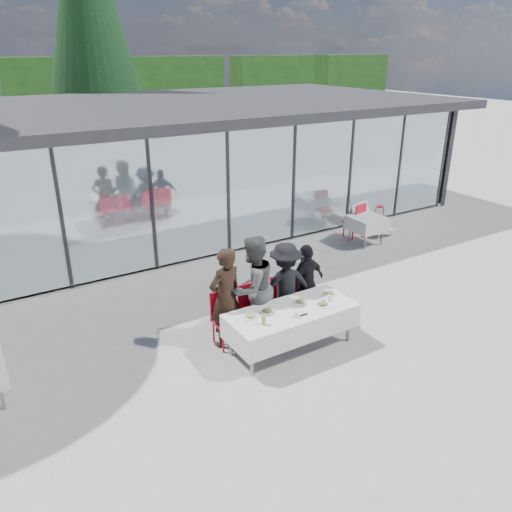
{
  "coord_description": "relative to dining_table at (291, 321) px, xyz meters",
  "views": [
    {
      "loc": [
        -4.54,
        -6.37,
        4.83
      ],
      "look_at": [
        0.1,
        1.2,
        1.14
      ],
      "focal_mm": 35.0,
      "sensor_mm": 36.0,
      "label": 1
    }
  ],
  "objects": [
    {
      "name": "spare_chair_a",
      "position": [
        6.26,
        4.58,
        -0.0
      ],
      "size": [
        0.62,
        0.62,
        0.97
      ],
      "color": "red",
      "rests_on": "ground"
    },
    {
      "name": "conifer_tree",
      "position": [
        0.63,
        13.33,
        5.45
      ],
      "size": [
        4.0,
        4.0,
        10.5
      ],
      "color": "#382316",
      "rests_on": "ground"
    },
    {
      "name": "dining_table",
      "position": [
        0.0,
        0.0,
        0.0
      ],
      "size": [
        2.26,
        0.96,
        0.75
      ],
      "color": "silver",
      "rests_on": "ground"
    },
    {
      "name": "diner_chair_a",
      "position": [
        -0.89,
        0.75,
        -0.0
      ],
      "size": [
        0.44,
        0.44,
        0.97
      ],
      "color": "red",
      "rests_on": "ground"
    },
    {
      "name": "pavilion",
      "position": [
        2.13,
        8.5,
        1.61
      ],
      "size": [
        14.8,
        8.8,
        3.44
      ],
      "color": "gray",
      "rests_on": "ground"
    },
    {
      "name": "plate_c",
      "position": [
        0.28,
        0.11,
        0.24
      ],
      "size": [
        0.26,
        0.26,
        0.07
      ],
      "color": "silver",
      "rests_on": "dining_table"
    },
    {
      "name": "lounger",
      "position": [
        5.47,
        3.9,
        -0.28
      ],
      "size": [
        0.68,
        1.37,
        0.72
      ],
      "color": "silver",
      "rests_on": "ground"
    },
    {
      "name": "ground",
      "position": [
        0.13,
        0.33,
        -0.54
      ],
      "size": [
        90.0,
        90.0,
        0.0
      ],
      "primitive_type": "plane",
      "color": "#9E9B96",
      "rests_on": "ground"
    },
    {
      "name": "drinking_glasses",
      "position": [
        0.42,
        -0.15,
        0.26
      ],
      "size": [
        0.92,
        0.23,
        0.1
      ],
      "color": "silver",
      "rests_on": "dining_table"
    },
    {
      "name": "diner_chair_b",
      "position": [
        -0.35,
        0.75,
        -0.0
      ],
      "size": [
        0.44,
        0.44,
        0.97
      ],
      "color": "red",
      "rests_on": "ground"
    },
    {
      "name": "plate_b",
      "position": [
        -0.4,
        0.14,
        0.24
      ],
      "size": [
        0.26,
        0.26,
        0.07
      ],
      "color": "silver",
      "rests_on": "dining_table"
    },
    {
      "name": "diner_d",
      "position": [
        0.83,
        0.7,
        0.23
      ],
      "size": [
        1.06,
        1.06,
        1.53
      ],
      "primitive_type": "imported",
      "rotation": [
        0.0,
        0.0,
        3.34
      ],
      "color": "black",
      "rests_on": "ground"
    },
    {
      "name": "diner_chair_d",
      "position": [
        0.83,
        0.75,
        -0.0
      ],
      "size": [
        0.44,
        0.44,
        0.97
      ],
      "color": "red",
      "rests_on": "ground"
    },
    {
      "name": "plate_a",
      "position": [
        -0.74,
        0.14,
        0.24
      ],
      "size": [
        0.26,
        0.26,
        0.07
      ],
      "color": "silver",
      "rests_on": "dining_table"
    },
    {
      "name": "plate_extra",
      "position": [
        0.53,
        -0.16,
        0.24
      ],
      "size": [
        0.26,
        0.26,
        0.07
      ],
      "color": "silver",
      "rests_on": "dining_table"
    },
    {
      "name": "diner_a",
      "position": [
        -0.89,
        0.7,
        0.37
      ],
      "size": [
        0.77,
        0.77,
        1.82
      ],
      "primitive_type": "imported",
      "rotation": [
        0.0,
        0.0,
        3.33
      ],
      "color": "black",
      "rests_on": "ground"
    },
    {
      "name": "diner_c",
      "position": [
        0.34,
        0.7,
        0.29
      ],
      "size": [
        1.26,
        1.26,
        1.65
      ],
      "primitive_type": "imported",
      "rotation": [
        0.0,
        0.0,
        2.94
      ],
      "color": "black",
      "rests_on": "ground"
    },
    {
      "name": "folded_eyeglasses",
      "position": [
        0.06,
        -0.26,
        0.22
      ],
      "size": [
        0.14,
        0.03,
        0.01
      ],
      "primitive_type": "cube",
      "color": "black",
      "rests_on": "dining_table"
    },
    {
      "name": "spare_table_right",
      "position": [
        4.65,
        3.12,
        0.02
      ],
      "size": [
        0.86,
        0.86,
        0.74
      ],
      "color": "silver",
      "rests_on": "ground"
    },
    {
      "name": "diner_chair_c",
      "position": [
        0.34,
        0.75,
        -0.0
      ],
      "size": [
        0.44,
        0.44,
        0.97
      ],
      "color": "red",
      "rests_on": "ground"
    },
    {
      "name": "diner_b",
      "position": [
        -0.35,
        0.7,
        0.42
      ],
      "size": [
        1.15,
        1.15,
        1.91
      ],
      "primitive_type": "imported",
      "rotation": [
        0.0,
        0.0,
        3.42
      ],
      "color": "#505050",
      "rests_on": "ground"
    },
    {
      "name": "spare_chair_b",
      "position": [
        4.72,
        3.58,
        -0.0
      ],
      "size": [
        0.52,
        0.52,
        0.97
      ],
      "color": "red",
      "rests_on": "ground"
    },
    {
      "name": "juice_bottle",
      "position": [
        -0.67,
        -0.17,
        0.29
      ],
      "size": [
        0.06,
        0.06,
        0.16
      ],
      "primitive_type": "cylinder",
      "color": "#7AAA47",
      "rests_on": "dining_table"
    },
    {
      "name": "plate_d",
      "position": [
        0.9,
        0.11,
        0.24
      ],
      "size": [
        0.26,
        0.26,
        0.07
      ],
      "color": "silver",
      "rests_on": "dining_table"
    }
  ]
}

